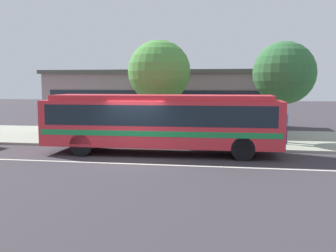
{
  "coord_description": "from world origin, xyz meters",
  "views": [
    {
      "loc": [
        4.31,
        -16.32,
        3.23
      ],
      "look_at": [
        1.22,
        1.61,
        1.3
      ],
      "focal_mm": 43.25,
      "sensor_mm": 36.0,
      "label": 1
    }
  ],
  "objects_px": {
    "transit_bus": "(162,120)",
    "street_tree_mid_block": "(284,73)",
    "pedestrian_waiting_near_sign": "(285,124)",
    "street_tree_near_stop": "(159,72)",
    "bus_stop_sign": "(239,116)"
  },
  "relations": [
    {
      "from": "transit_bus",
      "to": "pedestrian_waiting_near_sign",
      "type": "xyz_separation_m",
      "value": [
        5.78,
        3.23,
        -0.43
      ]
    },
    {
      "from": "pedestrian_waiting_near_sign",
      "to": "bus_stop_sign",
      "type": "bearing_deg",
      "value": -146.11
    },
    {
      "from": "transit_bus",
      "to": "street_tree_mid_block",
      "type": "bearing_deg",
      "value": 34.22
    },
    {
      "from": "pedestrian_waiting_near_sign",
      "to": "street_tree_near_stop",
      "type": "relative_size",
      "value": 0.32
    },
    {
      "from": "transit_bus",
      "to": "pedestrian_waiting_near_sign",
      "type": "bearing_deg",
      "value": 29.2
    },
    {
      "from": "street_tree_mid_block",
      "to": "pedestrian_waiting_near_sign",
      "type": "bearing_deg",
      "value": -88.53
    },
    {
      "from": "bus_stop_sign",
      "to": "transit_bus",
      "type": "bearing_deg",
      "value": -154.24
    },
    {
      "from": "street_tree_near_stop",
      "to": "street_tree_mid_block",
      "type": "distance_m",
      "value": 6.55
    },
    {
      "from": "pedestrian_waiting_near_sign",
      "to": "bus_stop_sign",
      "type": "relative_size",
      "value": 0.74
    },
    {
      "from": "pedestrian_waiting_near_sign",
      "to": "street_tree_near_stop",
      "type": "bearing_deg",
      "value": 178.8
    },
    {
      "from": "transit_bus",
      "to": "street_tree_near_stop",
      "type": "relative_size",
      "value": 1.99
    },
    {
      "from": "pedestrian_waiting_near_sign",
      "to": "bus_stop_sign",
      "type": "height_order",
      "value": "bus_stop_sign"
    },
    {
      "from": "transit_bus",
      "to": "street_tree_mid_block",
      "type": "xyz_separation_m",
      "value": [
        5.76,
        3.92,
        2.18
      ]
    },
    {
      "from": "transit_bus",
      "to": "bus_stop_sign",
      "type": "bearing_deg",
      "value": 25.76
    },
    {
      "from": "street_tree_mid_block",
      "to": "street_tree_near_stop",
      "type": "bearing_deg",
      "value": -175.16
    }
  ]
}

